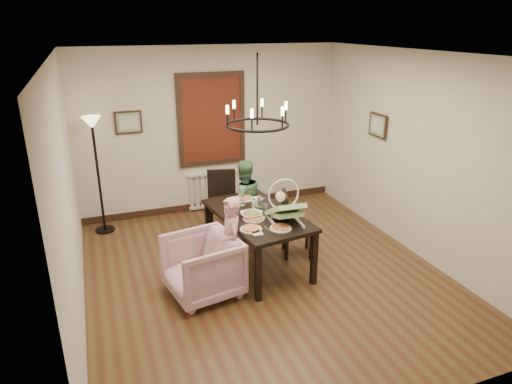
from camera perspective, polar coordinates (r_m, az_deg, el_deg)
room_shell at (r=5.88m, az=-0.14°, el=3.35°), size 4.51×5.00×2.81m
dining_table at (r=6.05m, az=0.15°, el=-3.44°), size 1.14×1.74×0.77m
chair_far at (r=7.08m, az=-4.21°, el=-1.43°), size 0.53×0.53×1.00m
chair_right at (r=6.44m, az=5.24°, el=-3.99°), size 0.52×0.52×0.95m
armchair at (r=5.59m, az=-6.72°, el=-9.23°), size 0.96×0.94×0.75m
elderly_woman at (r=5.62m, az=-3.18°, el=-7.45°), size 0.26×0.38×1.00m
seated_man at (r=6.83m, az=-1.57°, el=-1.98°), size 0.53×0.42×1.05m
baby_bouncer at (r=5.69m, az=3.66°, el=-1.99°), size 0.47×0.62×0.39m
salad_bowl at (r=5.88m, az=-0.58°, el=-2.84°), size 0.32×0.32×0.08m
pizza_platter at (r=5.83m, az=-0.28°, el=-3.24°), size 0.29×0.29×0.04m
drinking_glass at (r=6.00m, az=1.16°, el=-2.08°), size 0.06×0.06×0.13m
window_blinds at (r=7.77m, az=-5.59°, el=9.00°), size 1.00×0.03×1.40m
radiator at (r=8.13m, az=-5.32°, el=0.35°), size 0.92×0.12×0.62m
picture_back at (r=7.55m, az=-15.66°, el=8.38°), size 0.42×0.03×0.36m
picture_right at (r=7.30m, az=14.99°, el=8.05°), size 0.03×0.42×0.36m
floor_lamp at (r=7.40m, az=-19.09°, el=1.75°), size 0.30×0.30×1.80m
chandelier at (r=5.66m, az=0.16°, el=8.41°), size 0.80×0.80×0.04m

